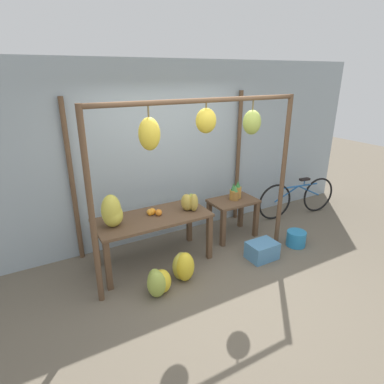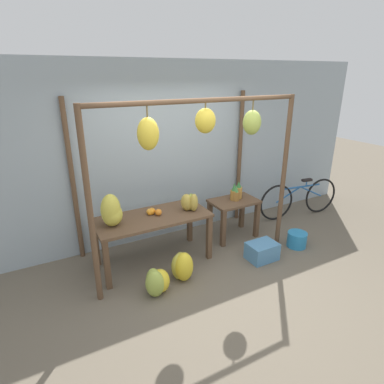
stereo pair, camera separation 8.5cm
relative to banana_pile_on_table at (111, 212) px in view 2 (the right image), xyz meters
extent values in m
plane|color=#665B4C|center=(1.09, -0.88, -0.91)|extent=(20.00, 20.00, 0.00)
cube|color=#99A8B2|center=(1.09, 0.76, 0.49)|extent=(8.00, 0.08, 2.80)
cylinder|color=brown|center=(-0.34, -0.44, 0.25)|extent=(0.07, 0.07, 2.32)
cylinder|color=brown|center=(2.51, -0.44, 0.25)|extent=(0.07, 0.07, 2.32)
cylinder|color=brown|center=(-0.34, 0.67, 0.25)|extent=(0.07, 0.07, 2.32)
cylinder|color=brown|center=(2.51, 0.67, 0.25)|extent=(0.07, 0.07, 2.32)
cylinder|color=brown|center=(1.09, -0.44, 1.38)|extent=(2.85, 0.06, 0.06)
cylinder|color=brown|center=(0.39, -0.44, 1.29)|extent=(0.02, 0.02, 0.12)
ellipsoid|color=gold|center=(0.39, -0.44, 1.05)|extent=(0.25, 0.23, 0.37)
cylinder|color=brown|center=(1.13, -0.44, 1.32)|extent=(0.02, 0.02, 0.06)
ellipsoid|color=gold|center=(1.13, -0.44, 1.14)|extent=(0.26, 0.23, 0.30)
cylinder|color=brown|center=(1.84, -0.44, 1.29)|extent=(0.02, 0.02, 0.12)
ellipsoid|color=#9EB247|center=(1.84, -0.44, 1.07)|extent=(0.25, 0.22, 0.32)
cube|color=brown|center=(0.56, 0.01, -0.21)|extent=(1.60, 0.71, 0.04)
cube|color=brown|center=(-0.19, -0.29, -0.57)|extent=(0.07, 0.07, 0.68)
cube|color=brown|center=(1.31, -0.29, -0.57)|extent=(0.07, 0.07, 0.68)
cube|color=brown|center=(-0.19, 0.32, -0.57)|extent=(0.07, 0.07, 0.68)
cube|color=brown|center=(1.31, 0.32, -0.57)|extent=(0.07, 0.07, 0.68)
cube|color=brown|center=(2.03, 0.11, -0.28)|extent=(0.77, 0.51, 0.04)
cube|color=brown|center=(1.69, -0.09, -0.61)|extent=(0.07, 0.07, 0.61)
cube|color=brown|center=(2.36, -0.09, -0.61)|extent=(0.07, 0.07, 0.61)
cube|color=brown|center=(1.69, 0.32, -0.61)|extent=(0.07, 0.07, 0.61)
cube|color=brown|center=(2.36, 0.32, -0.61)|extent=(0.07, 0.07, 0.61)
ellipsoid|color=gold|center=(0.01, 0.00, -0.04)|extent=(0.38, 0.38, 0.30)
ellipsoid|color=gold|center=(-0.01, 0.00, 0.03)|extent=(0.37, 0.37, 0.44)
sphere|color=orange|center=(0.55, 0.07, -0.15)|extent=(0.08, 0.08, 0.08)
sphere|color=orange|center=(0.65, 0.01, -0.14)|extent=(0.09, 0.09, 0.09)
sphere|color=orange|center=(0.58, 0.07, -0.14)|extent=(0.09, 0.09, 0.09)
sphere|color=orange|center=(0.55, 0.08, -0.14)|extent=(0.09, 0.09, 0.09)
sphere|color=orange|center=(0.60, 0.11, -0.15)|extent=(0.08, 0.08, 0.08)
sphere|color=orange|center=(0.59, 0.08, -0.14)|extent=(0.09, 0.09, 0.09)
cylinder|color=#A3702D|center=(2.03, 0.13, -0.18)|extent=(0.12, 0.12, 0.16)
cone|color=#337538|center=(2.03, 0.13, -0.04)|extent=(0.09, 0.09, 0.13)
cylinder|color=olive|center=(2.05, 0.10, -0.19)|extent=(0.12, 0.12, 0.15)
cone|color=#428442|center=(2.05, 0.10, -0.06)|extent=(0.09, 0.09, 0.11)
cylinder|color=#B27F38|center=(2.14, 0.16, -0.17)|extent=(0.12, 0.12, 0.19)
cone|color=#337538|center=(2.14, 0.16, -0.02)|extent=(0.09, 0.09, 0.10)
ellipsoid|color=yellow|center=(0.37, -0.66, -0.76)|extent=(0.31, 0.33, 0.30)
ellipsoid|color=#9EB247|center=(0.29, -0.65, -0.74)|extent=(0.27, 0.28, 0.34)
ellipsoid|color=#9EB247|center=(0.28, -0.72, -0.73)|extent=(0.32, 0.31, 0.36)
ellipsoid|color=gold|center=(0.74, -0.55, -0.73)|extent=(0.31, 0.30, 0.38)
ellipsoid|color=gold|center=(0.73, -0.52, -0.73)|extent=(0.21, 0.23, 0.38)
ellipsoid|color=gold|center=(0.69, -0.55, -0.73)|extent=(0.27, 0.28, 0.37)
ellipsoid|color=yellow|center=(0.74, -0.60, -0.71)|extent=(0.30, 0.28, 0.41)
cube|color=#4C84B2|center=(1.99, -0.69, -0.78)|extent=(0.43, 0.32, 0.26)
cylinder|color=teal|center=(2.72, -0.66, -0.79)|extent=(0.30, 0.30, 0.24)
torus|color=black|center=(4.10, 0.11, -0.57)|extent=(0.69, 0.13, 0.69)
torus|color=black|center=(3.10, 0.25, -0.57)|extent=(0.69, 0.13, 0.69)
cylinder|color=#235B9E|center=(3.60, 0.18, -0.32)|extent=(0.86, 0.15, 0.03)
cylinder|color=#235B9E|center=(3.85, 0.15, -0.44)|extent=(0.52, 0.10, 0.27)
cylinder|color=#235B9E|center=(3.35, 0.22, -0.44)|extent=(0.52, 0.10, 0.27)
cylinder|color=#235B9E|center=(3.72, 0.16, -0.27)|extent=(0.02, 0.02, 0.10)
cube|color=black|center=(3.72, 0.16, -0.20)|extent=(0.21, 0.11, 0.04)
cylinder|color=#235B9E|center=(3.20, 0.24, -0.27)|extent=(0.02, 0.02, 0.10)
ellipsoid|color=#93A33D|center=(1.15, -0.04, -0.06)|extent=(0.18, 0.18, 0.25)
ellipsoid|color=#B2993D|center=(1.11, -0.03, -0.09)|extent=(0.20, 0.19, 0.20)
ellipsoid|color=#B2993D|center=(1.16, -0.10, -0.06)|extent=(0.18, 0.18, 0.27)
ellipsoid|color=#B2993D|center=(1.08, -0.03, -0.06)|extent=(0.22, 0.23, 0.25)
camera|label=1|loc=(-0.96, -3.78, 1.70)|focal=30.00mm
camera|label=2|loc=(-0.88, -3.82, 1.70)|focal=30.00mm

